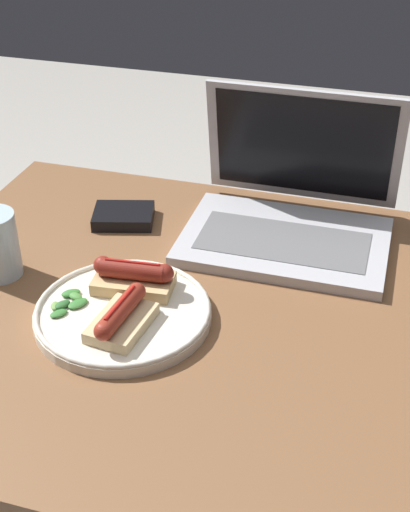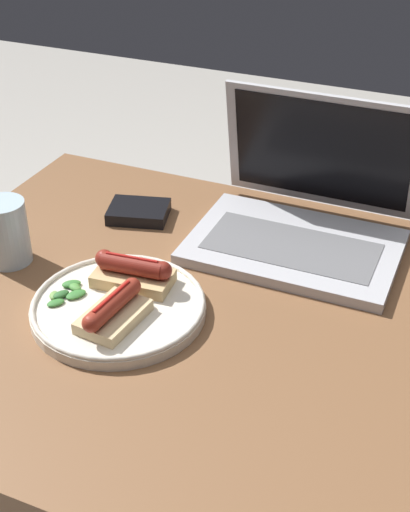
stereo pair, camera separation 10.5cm
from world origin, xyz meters
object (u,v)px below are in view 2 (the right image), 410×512
(drinking_glass, at_px, (7,231))
(laptop, at_px, (302,218))
(external_drive, at_px, (139,212))
(plate, at_px, (118,307))

(drinking_glass, bearing_deg, laptop, 30.17)
(laptop, height_order, external_drive, laptop)
(drinking_glass, xyz_separation_m, external_drive, (0.13, 0.20, -0.04))
(laptop, height_order, drinking_glass, laptop)
(laptop, xyz_separation_m, drinking_glass, (-0.41, -0.24, 0.01))
(plate, bearing_deg, drinking_glass, 166.00)
(laptop, distance_m, drinking_glass, 0.48)
(drinking_glass, height_order, external_drive, drinking_glass)
(laptop, xyz_separation_m, external_drive, (-0.29, -0.04, -0.03))
(drinking_glass, bearing_deg, plate, -14.00)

